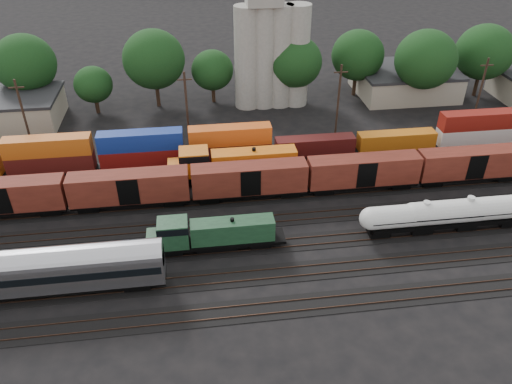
{
  "coord_description": "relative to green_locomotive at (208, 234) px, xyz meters",
  "views": [
    {
      "loc": [
        -10.94,
        -50.11,
        37.21
      ],
      "look_at": [
        -3.94,
        2.0,
        3.0
      ],
      "focal_mm": 35.0,
      "sensor_mm": 36.0,
      "label": 1
    }
  ],
  "objects": [
    {
      "name": "tank_car_b",
      "position": [
        31.17,
        0.0,
        0.19
      ],
      "size": [
        16.65,
        2.98,
        4.36
      ],
      "color": "silver",
      "rests_on": "ground"
    },
    {
      "name": "passenger_coach",
      "position": [
        -17.25,
        -5.0,
        1.05
      ],
      "size": [
        24.97,
        3.08,
        5.67
      ],
      "color": "silver",
      "rests_on": "ground"
    },
    {
      "name": "tree_band",
      "position": [
        15.09,
        41.3,
        5.53
      ],
      "size": [
        164.94,
        19.48,
        14.02
      ],
      "color": "black",
      "rests_on": "ground"
    },
    {
      "name": "orange_locomotive",
      "position": [
        3.86,
        15.0,
        0.37
      ],
      "size": [
        19.66,
        3.28,
        4.92
      ],
      "color": "black",
      "rests_on": "ground"
    },
    {
      "name": "tracks",
      "position": [
        10.35,
        5.0,
        -2.36
      ],
      "size": [
        180.0,
        33.2,
        0.2
      ],
      "color": "black",
      "rests_on": "ground"
    },
    {
      "name": "boxcar_string",
      "position": [
        5.95,
        10.0,
        0.71
      ],
      "size": [
        138.2,
        2.9,
        4.2
      ],
      "color": "black",
      "rests_on": "ground"
    },
    {
      "name": "green_locomotive",
      "position": [
        0.0,
        0.0,
        0.0
      ],
      "size": [
        15.87,
        2.8,
        4.2
      ],
      "color": "black",
      "rests_on": "ground"
    },
    {
      "name": "tank_car_a",
      "position": [
        25.72,
        0.0,
        0.09
      ],
      "size": [
        15.98,
        2.86,
        4.19
      ],
      "color": "silver",
      "rests_on": "ground"
    },
    {
      "name": "utility_poles",
      "position": [
        10.35,
        27.0,
        3.8
      ],
      "size": [
        122.2,
        0.36,
        12.0
      ],
      "color": "black",
      "rests_on": "ground"
    },
    {
      "name": "grain_silo",
      "position": [
        13.64,
        41.0,
        8.85
      ],
      "size": [
        13.4,
        5.0,
        29.0
      ],
      "color": "gray",
      "rests_on": "ground"
    },
    {
      "name": "industrial_sheds",
      "position": [
        16.98,
        40.25,
        0.15
      ],
      "size": [
        119.38,
        17.26,
        5.1
      ],
      "color": "#9E937F",
      "rests_on": "ground"
    },
    {
      "name": "container_wall",
      "position": [
        23.81,
        20.0,
        0.45
      ],
      "size": [
        182.4,
        2.6,
        5.8
      ],
      "color": "black",
      "rests_on": "ground"
    },
    {
      "name": "ground",
      "position": [
        10.35,
        5.0,
        -2.41
      ],
      "size": [
        600.0,
        600.0,
        0.0
      ],
      "primitive_type": "plane",
      "color": "black"
    }
  ]
}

